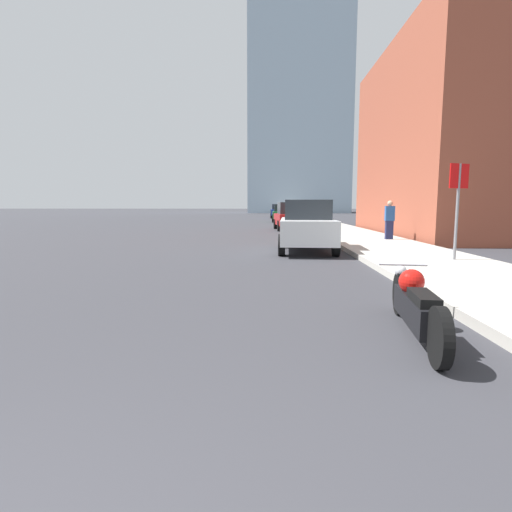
# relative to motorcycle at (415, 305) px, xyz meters

# --- Properties ---
(sidewalk) EXTENTS (3.19, 240.00, 0.15)m
(sidewalk) POSITION_rel_motorcycle_xyz_m (2.38, 35.89, -0.29)
(sidewalk) COLOR #B2ADA3
(sidewalk) RESTS_ON ground_plane
(brick_storefront) EXTENTS (9.38, 13.01, 9.37)m
(brick_storefront) POSITION_rel_motorcycle_xyz_m (8.87, 16.21, 4.32)
(brick_storefront) COLOR brown
(brick_storefront) RESTS_ON ground_plane
(distant_tower) EXTENTS (20.58, 20.58, 85.01)m
(distant_tower) POSITION_rel_motorcycle_xyz_m (4.29, 85.42, 42.14)
(distant_tower) COLOR #9EB7CC
(distant_tower) RESTS_ON ground_plane
(motorcycle) EXTENTS (0.62, 2.44, 0.74)m
(motorcycle) POSITION_rel_motorcycle_xyz_m (0.00, 0.00, 0.00)
(motorcycle) COLOR black
(motorcycle) RESTS_ON ground_plane
(parked_car_white) EXTENTS (1.95, 4.03, 1.68)m
(parked_car_white) POSITION_rel_motorcycle_xyz_m (-0.46, 8.52, 0.48)
(parked_car_white) COLOR silver
(parked_car_white) RESTS_ON ground_plane
(parked_car_red) EXTENTS (2.18, 4.10, 1.70)m
(parked_car_red) POSITION_rel_motorcycle_xyz_m (-0.32, 20.25, 0.48)
(parked_car_red) COLOR red
(parked_car_red) RESTS_ON ground_plane
(parked_car_green) EXTENTS (1.95, 4.11, 1.61)m
(parked_car_green) POSITION_rel_motorcycle_xyz_m (-0.45, 32.39, 0.46)
(parked_car_green) COLOR #1E6B33
(parked_car_green) RESTS_ON ground_plane
(parked_car_blue) EXTENTS (2.01, 3.92, 1.68)m
(parked_car_blue) POSITION_rel_motorcycle_xyz_m (-0.53, 43.76, 0.49)
(parked_car_blue) COLOR #1E3899
(parked_car_blue) RESTS_ON ground_plane
(parked_car_black) EXTENTS (2.25, 4.58, 1.71)m
(parked_car_black) POSITION_rel_motorcycle_xyz_m (-0.39, 53.95, 0.49)
(parked_car_black) COLOR black
(parked_car_black) RESTS_ON ground_plane
(stop_sign) EXTENTS (0.57, 0.26, 2.37)m
(stop_sign) POSITION_rel_motorcycle_xyz_m (2.98, 5.57, 1.40)
(stop_sign) COLOR slate
(stop_sign) RESTS_ON sidewalk
(pedestrian) EXTENTS (0.36, 0.22, 1.55)m
(pedestrian) POSITION_rel_motorcycle_xyz_m (3.15, 11.70, 0.57)
(pedestrian) COLOR #1E2347
(pedestrian) RESTS_ON sidewalk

